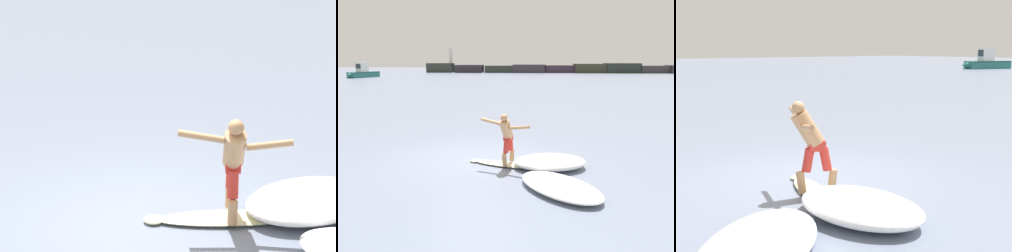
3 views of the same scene
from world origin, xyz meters
The scene contains 4 objects.
ground_plane centered at (0.00, 0.00, 0.00)m, with size 200.00×200.00×0.00m, color gray.
surfboard centered at (1.11, -0.58, 0.04)m, with size 2.27×1.04×0.22m.
surfer centered at (1.10, -0.70, 0.96)m, with size 1.40×0.89×1.48m.
wave_foam_at_tail centered at (2.33, -0.69, 0.18)m, with size 2.17×1.54×0.36m.
Camera 1 is at (-1.86, -6.90, 3.71)m, focal length 60.00 mm.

